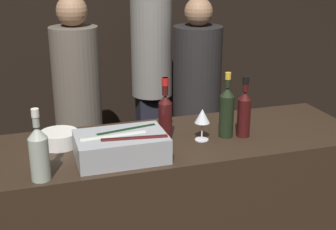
{
  "coord_description": "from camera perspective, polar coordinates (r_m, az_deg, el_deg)",
  "views": [
    {
      "loc": [
        -0.66,
        -1.75,
        1.97
      ],
      "look_at": [
        0.0,
        0.35,
        1.2
      ],
      "focal_mm": 50.0,
      "sensor_mm": 36.0,
      "label": 1
    }
  ],
  "objects": [
    {
      "name": "person_blond_tee",
      "position": [
        3.62,
        3.53,
        2.41
      ],
      "size": [
        0.37,
        0.37,
        1.67
      ],
      "rotation": [
        0.0,
        0.0,
        -2.91
      ],
      "color": "black",
      "rests_on": "ground_plane"
    },
    {
      "name": "wall_back_chalkboard",
      "position": [
        4.23,
        -8.43,
        11.27
      ],
      "size": [
        6.4,
        0.06,
        2.8
      ],
      "color": "black",
      "rests_on": "ground_plane"
    },
    {
      "name": "ice_bin_with_bottles",
      "position": [
        2.13,
        -5.64,
        -3.67
      ],
      "size": [
        0.41,
        0.27,
        0.12
      ],
      "color": "#9EA0A5",
      "rests_on": "bar_counter"
    },
    {
      "name": "red_wine_bottle_tall",
      "position": [
        2.33,
        -0.34,
        0.19
      ],
      "size": [
        0.07,
        0.07,
        0.31
      ],
      "color": "#380F0F",
      "rests_on": "bar_counter"
    },
    {
      "name": "person_grey_polo",
      "position": [
        3.8,
        -1.99,
        5.2
      ],
      "size": [
        0.33,
        0.33,
        1.86
      ],
      "rotation": [
        0.0,
        0.0,
        -1.07
      ],
      "color": "black",
      "rests_on": "ground_plane"
    },
    {
      "name": "bowl_white",
      "position": [
        2.32,
        -13.12,
        -2.78
      ],
      "size": [
        0.19,
        0.19,
        0.07
      ],
      "color": "silver",
      "rests_on": "bar_counter"
    },
    {
      "name": "champagne_bottle",
      "position": [
        2.36,
        7.16,
        0.53
      ],
      "size": [
        0.07,
        0.07,
        0.34
      ],
      "color": "black",
      "rests_on": "bar_counter"
    },
    {
      "name": "wine_glass",
      "position": [
        2.31,
        4.2,
        -0.26
      ],
      "size": [
        0.08,
        0.08,
        0.16
      ],
      "color": "silver",
      "rests_on": "bar_counter"
    },
    {
      "name": "red_wine_bottle_black_foil",
      "position": [
        2.38,
        9.26,
        0.41
      ],
      "size": [
        0.07,
        0.07,
        0.31
      ],
      "color": "#380F0F",
      "rests_on": "bar_counter"
    },
    {
      "name": "white_wine_bottle",
      "position": [
        1.97,
        -15.47,
        -4.31
      ],
      "size": [
        0.08,
        0.08,
        0.31
      ],
      "color": "#9EA899",
      "rests_on": "bar_counter"
    },
    {
      "name": "person_in_hoodie",
      "position": [
        3.38,
        -10.93,
        1.45
      ],
      "size": [
        0.33,
        0.33,
        1.71
      ],
      "rotation": [
        0.0,
        0.0,
        -0.87
      ],
      "color": "black",
      "rests_on": "ground_plane"
    }
  ]
}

